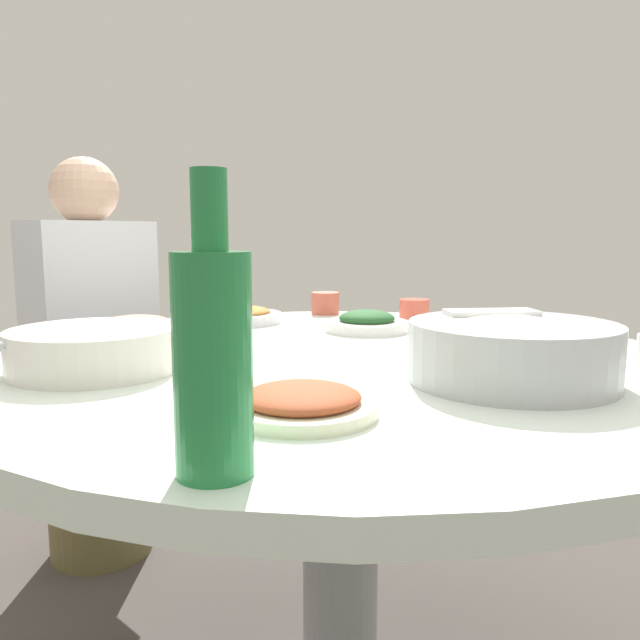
{
  "coord_description": "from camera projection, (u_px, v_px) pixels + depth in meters",
  "views": [
    {
      "loc": [
        -1.11,
        -0.2,
        0.97
      ],
      "look_at": [
        -0.09,
        0.02,
        0.83
      ],
      "focal_mm": 34.81,
      "sensor_mm": 36.0,
      "label": 1
    }
  ],
  "objects": [
    {
      "name": "dish_stirfry",
      "position": [
        302.0,
        402.0,
        0.77
      ],
      "size": [
        0.19,
        0.19,
        0.04
      ],
      "color": "#ECE9C8",
      "rests_on": "round_dining_table"
    },
    {
      "name": "dish_shrimp",
      "position": [
        136.0,
        327.0,
        1.39
      ],
      "size": [
        0.22,
        0.22,
        0.04
      ],
      "color": "white",
      "rests_on": "round_dining_table"
    },
    {
      "name": "stool_for_diner_left",
      "position": [
        99.0,
        485.0,
        1.89
      ],
      "size": [
        0.3,
        0.3,
        0.43
      ],
      "primitive_type": "cylinder",
      "color": "brown",
      "rests_on": "ground"
    },
    {
      "name": "soup_bowl",
      "position": [
        95.0,
        351.0,
        1.02
      ],
      "size": [
        0.28,
        0.28,
        0.07
      ],
      "color": "silver",
      "rests_on": "round_dining_table"
    },
    {
      "name": "tea_cup_far",
      "position": [
        325.0,
        303.0,
        1.74
      ],
      "size": [
        0.08,
        0.08,
        0.06
      ],
      "primitive_type": "cylinder",
      "color": "#BD523E",
      "rests_on": "round_dining_table"
    },
    {
      "name": "diner_left",
      "position": [
        90.0,
        312.0,
        1.81
      ],
      "size": [
        0.45,
        0.46,
        0.76
      ],
      "color": "#2D333D",
      "rests_on": "stool_for_diner_left"
    },
    {
      "name": "green_bottle",
      "position": [
        213.0,
        356.0,
        0.57
      ],
      "size": [
        0.07,
        0.07,
        0.28
      ],
      "color": "#238040",
      "rests_on": "round_dining_table"
    },
    {
      "name": "tea_cup_near",
      "position": [
        414.0,
        310.0,
        1.62
      ],
      "size": [
        0.08,
        0.08,
        0.05
      ],
      "primitive_type": "cylinder",
      "color": "#CE503D",
      "rests_on": "round_dining_table"
    },
    {
      "name": "dish_tofu_braise",
      "position": [
        239.0,
        315.0,
        1.58
      ],
      "size": [
        0.21,
        0.21,
        0.04
      ],
      "color": "silver",
      "rests_on": "round_dining_table"
    },
    {
      "name": "dish_greens",
      "position": [
        367.0,
        323.0,
        1.44
      ],
      "size": [
        0.19,
        0.19,
        0.05
      ],
      "color": "white",
      "rests_on": "round_dining_table"
    },
    {
      "name": "dish_noodles",
      "position": [
        514.0,
        332.0,
        1.33
      ],
      "size": [
        0.22,
        0.22,
        0.04
      ],
      "color": "silver",
      "rests_on": "round_dining_table"
    },
    {
      "name": "round_dining_table",
      "position": [
        341.0,
        418.0,
        1.17
      ],
      "size": [
        1.32,
        1.32,
        0.75
      ],
      "color": "#99999E",
      "rests_on": "ground"
    },
    {
      "name": "rice_bowl",
      "position": [
        512.0,
        351.0,
        0.94
      ],
      "size": [
        0.31,
        0.31,
        0.1
      ],
      "color": "#B2B5BA",
      "rests_on": "round_dining_table"
    }
  ]
}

